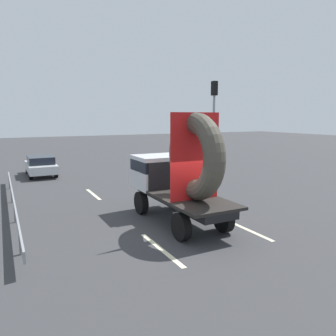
% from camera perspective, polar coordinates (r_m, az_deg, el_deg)
% --- Properties ---
extents(ground_plane, '(120.00, 120.00, 0.00)m').
position_cam_1_polar(ground_plane, '(11.89, 2.68, -10.60)').
color(ground_plane, '#38383A').
extents(flatbed_truck, '(2.02, 5.26, 4.13)m').
position_cam_1_polar(flatbed_truck, '(12.25, 1.66, -0.67)').
color(flatbed_truck, black).
rests_on(flatbed_truck, ground_plane).
extents(distant_sedan, '(1.77, 4.13, 1.35)m').
position_cam_1_polar(distant_sedan, '(23.83, -21.44, 0.48)').
color(distant_sedan, black).
rests_on(distant_sedan, ground_plane).
extents(traffic_light, '(0.42, 0.36, 6.25)m').
position_cam_1_polar(traffic_light, '(21.57, 8.06, 9.04)').
color(traffic_light, gray).
rests_on(traffic_light, ground_plane).
extents(guardrail, '(0.10, 13.23, 0.71)m').
position_cam_1_polar(guardrail, '(15.30, -25.55, -4.97)').
color(guardrail, gray).
rests_on(guardrail, ground_plane).
extents(lane_dash_left_near, '(0.16, 2.82, 0.01)m').
position_cam_1_polar(lane_dash_left_near, '(10.16, -1.21, -14.06)').
color(lane_dash_left_near, beige).
rests_on(lane_dash_left_near, ground_plane).
extents(lane_dash_left_far, '(0.16, 2.58, 0.01)m').
position_cam_1_polar(lane_dash_left_far, '(17.37, -12.99, -4.51)').
color(lane_dash_left_far, beige).
rests_on(lane_dash_left_far, ground_plane).
extents(lane_dash_right_near, '(0.16, 2.45, 0.01)m').
position_cam_1_polar(lane_dash_right_near, '(12.09, 13.88, -10.50)').
color(lane_dash_right_near, beige).
rests_on(lane_dash_right_near, ground_plane).
extents(lane_dash_right_far, '(0.16, 2.13, 0.01)m').
position_cam_1_polar(lane_dash_right_far, '(18.52, -2.44, -3.45)').
color(lane_dash_right_far, beige).
rests_on(lane_dash_right_far, ground_plane).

